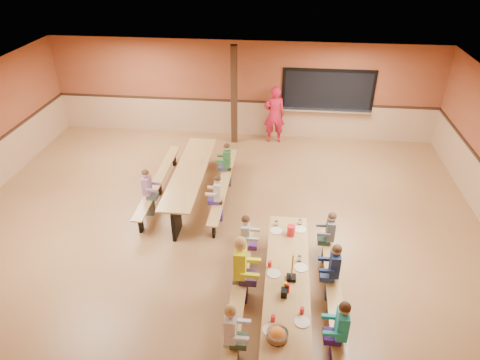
# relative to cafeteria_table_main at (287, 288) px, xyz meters

# --- Properties ---
(ground) EXTENTS (12.00, 12.00, 0.00)m
(ground) POSITION_rel_cafeteria_table_main_xyz_m (-1.52, 2.33, -0.53)
(ground) COLOR brown
(ground) RESTS_ON ground
(room_envelope) EXTENTS (12.04, 10.04, 3.02)m
(room_envelope) POSITION_rel_cafeteria_table_main_xyz_m (-1.52, 2.33, 0.16)
(room_envelope) COLOR brown
(room_envelope) RESTS_ON ground
(kitchen_pass_through) EXTENTS (2.78, 0.28, 1.38)m
(kitchen_pass_through) POSITION_rel_cafeteria_table_main_xyz_m (1.08, 7.29, 0.96)
(kitchen_pass_through) COLOR black
(kitchen_pass_through) RESTS_ON ground
(structural_post) EXTENTS (0.18, 0.18, 3.00)m
(structural_post) POSITION_rel_cafeteria_table_main_xyz_m (-1.72, 6.73, 0.97)
(structural_post) COLOR black
(structural_post) RESTS_ON ground
(cafeteria_table_main) EXTENTS (1.91, 3.70, 0.74)m
(cafeteria_table_main) POSITION_rel_cafeteria_table_main_xyz_m (0.00, 0.00, 0.00)
(cafeteria_table_main) COLOR #A67C42
(cafeteria_table_main) RESTS_ON ground
(cafeteria_table_second) EXTENTS (1.91, 3.70, 0.74)m
(cafeteria_table_second) POSITION_rel_cafeteria_table_main_xyz_m (-2.42, 3.49, 0.00)
(cafeteria_table_second) COLOR #A67C42
(cafeteria_table_second) RESTS_ON ground
(seated_child_white_left) EXTENTS (0.38, 0.31, 1.22)m
(seated_child_white_left) POSITION_rel_cafeteria_table_main_xyz_m (-0.83, -1.15, 0.09)
(seated_child_white_left) COLOR silver
(seated_child_white_left) RESTS_ON ground
(seated_adult_yellow) EXTENTS (0.45, 0.37, 1.39)m
(seated_adult_yellow) POSITION_rel_cafeteria_table_main_xyz_m (-0.83, 0.19, 0.17)
(seated_adult_yellow) COLOR yellow
(seated_adult_yellow) RESTS_ON ground
(seated_child_grey_left) EXTENTS (0.35, 0.29, 1.17)m
(seated_child_grey_left) POSITION_rel_cafeteria_table_main_xyz_m (-0.83, 1.12, 0.06)
(seated_child_grey_left) COLOR #ADADAD
(seated_child_grey_left) RESTS_ON ground
(seated_child_teal_right) EXTENTS (0.38, 0.31, 1.22)m
(seated_child_teal_right) POSITION_rel_cafeteria_table_main_xyz_m (0.83, -0.92, 0.09)
(seated_child_teal_right) COLOR #20A8A8
(seated_child_teal_right) RESTS_ON ground
(seated_child_navy_right) EXTENTS (0.36, 0.30, 1.20)m
(seated_child_navy_right) POSITION_rel_cafeteria_table_main_xyz_m (0.83, 0.40, 0.07)
(seated_child_navy_right) COLOR navy
(seated_child_navy_right) RESTS_ON ground
(seated_child_char_right) EXTENTS (0.34, 0.28, 1.16)m
(seated_child_char_right) POSITION_rel_cafeteria_table_main_xyz_m (0.83, 1.42, 0.05)
(seated_child_char_right) COLOR #50555A
(seated_child_char_right) RESTS_ON ground
(seated_child_purple_sec) EXTENTS (0.35, 0.29, 1.17)m
(seated_child_purple_sec) POSITION_rel_cafeteria_table_main_xyz_m (-3.24, 2.62, 0.06)
(seated_child_purple_sec) COLOR #926084
(seated_child_purple_sec) RESTS_ON ground
(seated_child_green_sec) EXTENTS (0.35, 0.29, 1.18)m
(seated_child_green_sec) POSITION_rel_cafeteria_table_main_xyz_m (-1.59, 4.13, 0.06)
(seated_child_green_sec) COLOR #27612F
(seated_child_green_sec) RESTS_ON ground
(seated_child_tan_sec) EXTENTS (0.34, 0.28, 1.15)m
(seated_child_tan_sec) POSITION_rel_cafeteria_table_main_xyz_m (-1.59, 2.58, 0.05)
(seated_child_tan_sec) COLOR beige
(seated_child_tan_sec) RESTS_ON ground
(standing_woman) EXTENTS (0.71, 0.51, 1.79)m
(standing_woman) POSITION_rel_cafeteria_table_main_xyz_m (-0.50, 6.88, 0.37)
(standing_woman) COLOR red
(standing_woman) RESTS_ON ground
(punch_pitcher) EXTENTS (0.16, 0.16, 0.22)m
(punch_pitcher) POSITION_rel_cafeteria_table_main_xyz_m (0.05, 1.21, 0.32)
(punch_pitcher) COLOR red
(punch_pitcher) RESTS_ON cafeteria_table_main
(chip_bowl) EXTENTS (0.32, 0.32, 0.15)m
(chip_bowl) POSITION_rel_cafeteria_table_main_xyz_m (-0.13, -1.23, 0.29)
(chip_bowl) COLOR #F3A526
(chip_bowl) RESTS_ON cafeteria_table_main
(napkin_dispenser) EXTENTS (0.10, 0.14, 0.13)m
(napkin_dispenser) POSITION_rel_cafeteria_table_main_xyz_m (-0.05, -0.38, 0.28)
(napkin_dispenser) COLOR black
(napkin_dispenser) RESTS_ON cafeteria_table_main
(condiment_mustard) EXTENTS (0.06, 0.06, 0.17)m
(condiment_mustard) POSITION_rel_cafeteria_table_main_xyz_m (-0.03, -0.26, 0.30)
(condiment_mustard) COLOR yellow
(condiment_mustard) RESTS_ON cafeteria_table_main
(condiment_ketchup) EXTENTS (0.06, 0.06, 0.17)m
(condiment_ketchup) POSITION_rel_cafeteria_table_main_xyz_m (0.01, -0.30, 0.30)
(condiment_ketchup) COLOR #B2140F
(condiment_ketchup) RESTS_ON cafeteria_table_main
(table_paddle) EXTENTS (0.16, 0.16, 0.56)m
(table_paddle) POSITION_rel_cafeteria_table_main_xyz_m (0.07, 0.01, 0.35)
(table_paddle) COLOR black
(table_paddle) RESTS_ON cafeteria_table_main
(place_settings) EXTENTS (0.65, 3.30, 0.11)m
(place_settings) POSITION_rel_cafeteria_table_main_xyz_m (0.00, 0.00, 0.27)
(place_settings) COLOR beige
(place_settings) RESTS_ON cafeteria_table_main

